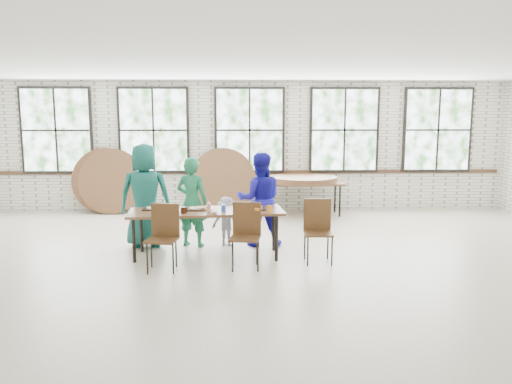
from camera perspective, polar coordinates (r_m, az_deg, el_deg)
room at (r=11.58m, az=-0.74°, el=6.85°), size 12.00×12.00×12.00m
dining_table at (r=7.85m, az=-5.69°, el=-2.47°), size 2.46×1.01×0.74m
chair_near_left at (r=7.33m, az=-10.52°, el=-4.43°), size 0.49×0.48×0.95m
chair_near_right at (r=7.31m, az=-1.16°, el=-4.31°), size 0.48×0.47×0.95m
chair_spare at (r=7.67m, az=7.07°, el=-3.76°), size 0.44×0.42×0.95m
adult_teal at (r=8.59m, az=-12.56°, el=-0.40°), size 0.87×0.58×1.75m
adult_green at (r=8.50m, az=-7.32°, el=-1.13°), size 0.65×0.54×1.53m
toddler at (r=8.53m, az=-3.35°, el=-3.37°), size 0.61×0.45×0.84m
adult_blue at (r=8.47m, az=0.42°, el=-0.86°), size 0.79×0.62×1.60m
storage_table at (r=11.17m, az=5.39°, el=0.86°), size 1.81×0.78×0.74m
tabletop_clutter at (r=7.79m, az=-5.12°, el=-1.98°), size 2.01×0.63×0.11m
round_tops_stacked at (r=11.16m, az=5.40°, el=1.47°), size 1.50×1.50×0.13m
round_tops_leaning at (r=11.59m, az=-10.29°, el=1.29°), size 4.21×0.48×1.48m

